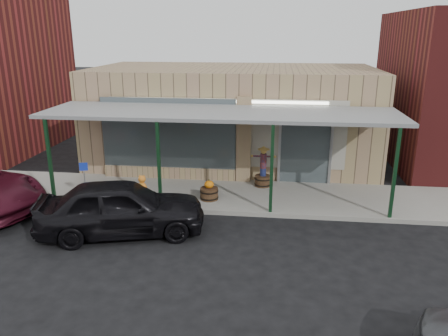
# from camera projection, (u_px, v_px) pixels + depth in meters

# --- Properties ---
(ground) EXTENTS (120.00, 120.00, 0.00)m
(ground) POSITION_uv_depth(u_px,v_px,m) (204.00, 243.00, 12.22)
(ground) COLOR black
(ground) RESTS_ON ground
(sidewalk) EXTENTS (40.00, 3.20, 0.15)m
(sidewalk) POSITION_uv_depth(u_px,v_px,m) (220.00, 195.00, 15.61)
(sidewalk) COLOR gray
(sidewalk) RESTS_ON ground
(storefront) EXTENTS (12.00, 6.25, 4.20)m
(storefront) POSITION_uv_depth(u_px,v_px,m) (233.00, 116.00, 19.33)
(storefront) COLOR #98785D
(storefront) RESTS_ON ground
(awning) EXTENTS (12.00, 3.00, 3.04)m
(awning) POSITION_uv_depth(u_px,v_px,m) (220.00, 114.00, 14.69)
(awning) COLOR slate
(awning) RESTS_ON ground
(block_buildings_near) EXTENTS (61.00, 8.00, 8.00)m
(block_buildings_near) POSITION_uv_depth(u_px,v_px,m) (280.00, 76.00, 19.58)
(block_buildings_near) COLOR maroon
(block_buildings_near) RESTS_ON ground
(barrel_scarecrow) EXTENTS (0.90, 0.77, 1.54)m
(barrel_scarecrow) POSITION_uv_depth(u_px,v_px,m) (263.00, 173.00, 16.18)
(barrel_scarecrow) COLOR #4D391F
(barrel_scarecrow) RESTS_ON sidewalk
(barrel_pumpkin) EXTENTS (0.67, 0.67, 0.72)m
(barrel_pumpkin) POSITION_uv_depth(u_px,v_px,m) (209.00, 192.00, 14.96)
(barrel_pumpkin) COLOR #4D391F
(barrel_pumpkin) RESTS_ON sidewalk
(handicap_sign) EXTENTS (0.27, 0.10, 1.34)m
(handicap_sign) POSITION_uv_depth(u_px,v_px,m) (84.00, 176.00, 14.70)
(handicap_sign) COLOR gray
(handicap_sign) RESTS_ON sidewalk
(parked_sedan) EXTENTS (5.10, 3.07, 1.62)m
(parked_sedan) POSITION_uv_depth(u_px,v_px,m) (121.00, 207.00, 12.61)
(parked_sedan) COLOR black
(parked_sedan) RESTS_ON ground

